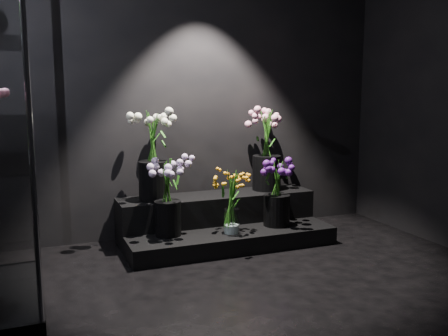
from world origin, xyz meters
TOP-DOWN VIEW (x-y plane):
  - floor at (0.00, 0.00)m, footprint 4.00×4.00m
  - wall_back at (0.00, 2.00)m, footprint 4.00×0.00m
  - display_riser at (0.24, 1.64)m, footprint 1.82×0.81m
  - bouquet_orange_bells at (0.21, 1.32)m, footprint 0.27×0.27m
  - bouquet_lilac at (-0.31, 1.47)m, footprint 0.47×0.47m
  - bouquet_purple at (0.69, 1.41)m, footprint 0.43×0.43m
  - bouquet_cream_roses at (-0.36, 1.73)m, footprint 0.43×0.43m
  - bouquet_pink_roses at (0.76, 1.77)m, footprint 0.43×0.43m

SIDE VIEW (x-z plane):
  - floor at x=0.00m, z-range 0.00..0.00m
  - display_riser at x=0.24m, z-range -0.03..0.37m
  - bouquet_orange_bells at x=0.21m, z-range 0.16..0.71m
  - bouquet_purple at x=0.69m, z-range 0.19..0.78m
  - bouquet_lilac at x=-0.31m, z-range 0.21..0.88m
  - bouquet_pink_roses at x=0.76m, z-range 0.44..1.20m
  - bouquet_cream_roses at x=-0.36m, z-range 0.48..1.28m
  - wall_back at x=0.00m, z-range -0.60..3.40m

